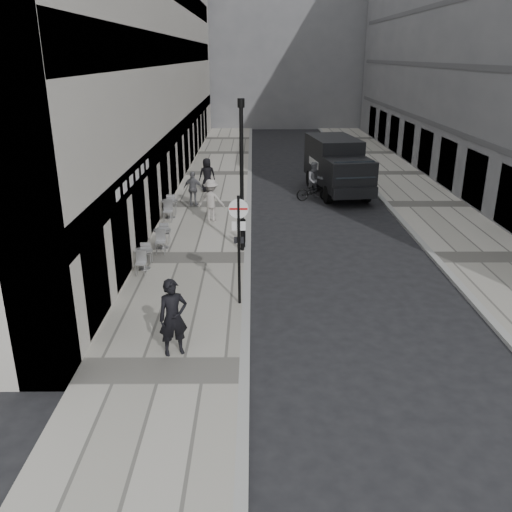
{
  "coord_description": "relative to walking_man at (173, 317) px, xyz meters",
  "views": [
    {
      "loc": [
        0.22,
        -8.46,
        7.18
      ],
      "look_at": [
        0.3,
        7.05,
        1.4
      ],
      "focal_mm": 38.0,
      "sensor_mm": 36.0,
      "label": 1
    }
  ],
  "objects": [
    {
      "name": "building_right",
      "position": [
        15.76,
        21.01,
        8.88
      ],
      "size": [
        6.0,
        45.0,
        20.0
      ],
      "primitive_type": "cube",
      "color": "slate",
      "rests_on": "ground"
    },
    {
      "name": "sidewalk",
      "position": [
        -0.24,
        14.51,
        -1.06
      ],
      "size": [
        4.0,
        60.0,
        0.12
      ],
      "primitive_type": "cube",
      "color": "#A8A398",
      "rests_on": "ground"
    },
    {
      "name": "building_left",
      "position": [
        -4.24,
        21.01,
        7.88
      ],
      "size": [
        4.0,
        45.0,
        18.0
      ],
      "primitive_type": "cube",
      "color": "beige",
      "rests_on": "ground"
    },
    {
      "name": "pedestrian_b",
      "position": [
        0.1,
        11.61,
        -0.05
      ],
      "size": [
        1.32,
        0.9,
        1.89
      ],
      "primitive_type": "imported",
      "rotation": [
        0.0,
        0.0,
        2.97
      ],
      "color": "#A8A19B",
      "rests_on": "sidewalk"
    },
    {
      "name": "cyclist",
      "position": [
        5.17,
        15.66,
        -0.33
      ],
      "size": [
        1.93,
        0.87,
        2.02
      ],
      "rotation": [
        0.0,
        0.0,
        0.12
      ],
      "color": "black",
      "rests_on": "ground"
    },
    {
      "name": "walking_man",
      "position": [
        0.0,
        0.0,
        0.0
      ],
      "size": [
        0.85,
        0.71,
        1.99
      ],
      "primitive_type": "imported",
      "rotation": [
        0.0,
        0.0,
        0.38
      ],
      "color": "black",
      "rests_on": "sidewalk"
    },
    {
      "name": "pedestrian_a",
      "position": [
        -0.98,
        14.25,
        -0.14
      ],
      "size": [
        1.07,
        0.65,
        1.71
      ],
      "primitive_type": "imported",
      "rotation": [
        0.0,
        0.0,
        2.89
      ],
      "color": "slate",
      "rests_on": "sidewalk"
    },
    {
      "name": "cafe_table_mid",
      "position": [
        -1.53,
        7.92,
        -0.55
      ],
      "size": [
        0.68,
        1.54,
        0.88
      ],
      "color": "#B4B4B6",
      "rests_on": "sidewalk"
    },
    {
      "name": "pedestrian_c",
      "position": [
        -0.53,
        17.25,
        -0.09
      ],
      "size": [
        1.01,
        0.79,
        1.82
      ],
      "primitive_type": "imported",
      "rotation": [
        0.0,
        0.0,
        3.4
      ],
      "color": "black",
      "rests_on": "sidewalk"
    },
    {
      "name": "cafe_table_far",
      "position": [
        -1.84,
        5.73,
        -0.57
      ],
      "size": [
        0.65,
        1.47,
        0.84
      ],
      "color": "silver",
      "rests_on": "sidewalk"
    },
    {
      "name": "far_sidewalk",
      "position": [
        10.76,
        14.51,
        -1.06
      ],
      "size": [
        4.0,
        60.0,
        0.12
      ],
      "primitive_type": "cube",
      "color": "#A8A398",
      "rests_on": "ground"
    },
    {
      "name": "building_far",
      "position": [
        3.26,
        52.51,
        9.88
      ],
      "size": [
        24.0,
        16.0,
        22.0
      ],
      "primitive_type": "cube",
      "color": "slate",
      "rests_on": "ground"
    },
    {
      "name": "cafe_table_near",
      "position": [
        -1.84,
        12.05,
        -0.5
      ],
      "size": [
        0.76,
        1.72,
        0.98
      ],
      "color": "#B7B7B9",
      "rests_on": "sidewalk"
    },
    {
      "name": "ground",
      "position": [
        1.76,
        -3.49,
        -1.12
      ],
      "size": [
        120.0,
        120.0,
        0.0
      ],
      "primitive_type": "plane",
      "color": "black",
      "rests_on": "ground"
    },
    {
      "name": "bollard_near",
      "position": [
        1.61,
        8.01,
        -0.53
      ],
      "size": [
        0.12,
        0.12,
        0.93
      ],
      "primitive_type": "cylinder",
      "color": "black",
      "rests_on": "sidewalk"
    },
    {
      "name": "lamppost",
      "position": [
        1.56,
        7.67,
        2.14
      ],
      "size": [
        0.25,
        0.25,
        5.63
      ],
      "color": "black",
      "rests_on": "sidewalk"
    },
    {
      "name": "bollard_far",
      "position": [
        1.61,
        8.67,
        -0.55
      ],
      "size": [
        0.12,
        0.12,
        0.89
      ],
      "primitive_type": "cylinder",
      "color": "black",
      "rests_on": "sidewalk"
    },
    {
      "name": "sign_post",
      "position": [
        1.56,
        2.93,
        1.14
      ],
      "size": [
        0.57,
        0.09,
        3.34
      ],
      "rotation": [
        0.0,
        0.0,
        -0.01
      ],
      "color": "black",
      "rests_on": "sidewalk"
    },
    {
      "name": "panel_van",
      "position": [
        6.53,
        17.33,
        0.53
      ],
      "size": [
        3.1,
        6.46,
        2.93
      ],
      "rotation": [
        0.0,
        0.0,
        0.13
      ],
      "color": "black",
      "rests_on": "ground"
    }
  ]
}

